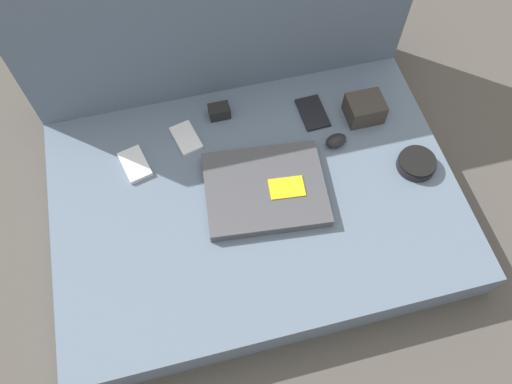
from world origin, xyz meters
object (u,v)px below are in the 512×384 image
at_px(speaker_puck, 417,163).
at_px(phone_black, 186,138).
at_px(laptop, 265,189).
at_px(camera_pouch, 365,109).
at_px(phone_silver, 313,113).
at_px(phone_small, 135,164).
at_px(charger_brick, 219,111).
at_px(computer_mouse, 336,141).

xyz_separation_m(speaker_puck, phone_black, (-0.58, 0.24, -0.01)).
bearing_deg(laptop, camera_pouch, 33.40).
xyz_separation_m(speaker_puck, phone_silver, (-0.22, 0.24, -0.01)).
distance_m(phone_silver, phone_small, 0.52).
height_order(camera_pouch, charger_brick, camera_pouch).
distance_m(camera_pouch, charger_brick, 0.41).
distance_m(speaker_puck, camera_pouch, 0.21).
height_order(phone_black, charger_brick, charger_brick).
bearing_deg(speaker_puck, phone_black, 157.85).
height_order(laptop, phone_black, laptop).
height_order(computer_mouse, speaker_puck, computer_mouse).
distance_m(speaker_puck, phone_small, 0.75).
bearing_deg(camera_pouch, phone_black, 175.25).
relative_size(laptop, phone_black, 2.94).
bearing_deg(phone_small, speaker_puck, -28.05).
relative_size(laptop, speaker_puck, 3.23).
bearing_deg(charger_brick, computer_mouse, -30.90).
height_order(phone_silver, camera_pouch, camera_pouch).
distance_m(computer_mouse, speaker_puck, 0.22).
distance_m(speaker_puck, charger_brick, 0.56).
bearing_deg(phone_black, computer_mouse, -29.88).
height_order(phone_silver, charger_brick, charger_brick).
distance_m(laptop, phone_black, 0.27).
bearing_deg(phone_black, charger_brick, 14.66).
height_order(speaker_puck, phone_black, speaker_puck).
bearing_deg(laptop, phone_small, 158.86).
height_order(phone_black, camera_pouch, camera_pouch).
height_order(laptop, speaker_puck, laptop).
bearing_deg(charger_brick, phone_silver, -12.70).
relative_size(laptop, computer_mouse, 5.05).
distance_m(computer_mouse, phone_small, 0.55).
distance_m(phone_small, charger_brick, 0.28).
bearing_deg(camera_pouch, charger_brick, 165.92).
bearing_deg(computer_mouse, laptop, -166.75).
distance_m(laptop, phone_silver, 0.29).
distance_m(speaker_puck, phone_silver, 0.32).
bearing_deg(charger_brick, phone_black, -151.74).
bearing_deg(computer_mouse, charger_brick, 138.68).
height_order(phone_small, camera_pouch, camera_pouch).
relative_size(camera_pouch, charger_brick, 1.69).
bearing_deg(phone_small, phone_silver, -8.18).
relative_size(phone_silver, camera_pouch, 1.17).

